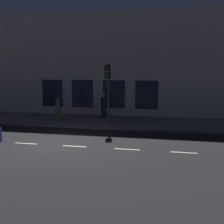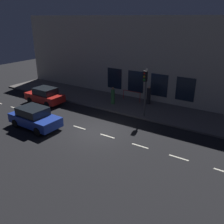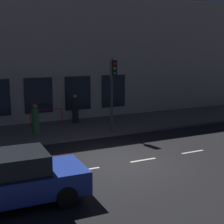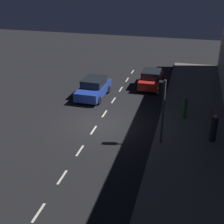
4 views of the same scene
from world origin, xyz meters
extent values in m
plane|color=black|center=(0.00, 0.00, 0.00)|extent=(60.00, 60.00, 0.00)
cube|color=#5B5654|center=(6.25, 0.00, 0.07)|extent=(4.50, 32.00, 0.15)
cube|color=beige|center=(8.80, 0.00, 4.02)|extent=(0.60, 32.00, 8.04)
cube|color=#192333|center=(8.47, -3.78, 1.82)|extent=(0.04, 1.71, 2.14)
cube|color=#192333|center=(8.47, -1.26, 1.82)|extent=(0.04, 1.71, 2.14)
cube|color=#192333|center=(8.47, 1.26, 1.82)|extent=(0.04, 1.71, 2.14)
cube|color=#192333|center=(8.47, 3.78, 1.82)|extent=(0.04, 1.71, 2.14)
cube|color=beige|center=(0.00, -6.20, 0.00)|extent=(0.12, 1.20, 0.01)
cube|color=beige|center=(0.00, -3.60, 0.00)|extent=(0.12, 1.20, 0.01)
cube|color=beige|center=(0.00, -1.00, 0.00)|extent=(0.12, 1.20, 0.01)
cube|color=beige|center=(0.00, 1.60, 0.00)|extent=(0.12, 1.20, 0.01)
cylinder|color=#424244|center=(4.47, -1.71, 2.13)|extent=(0.14, 0.14, 3.96)
cube|color=black|center=(4.27, -1.71, 3.59)|extent=(0.26, 0.32, 0.84)
sphere|color=red|center=(4.13, -1.71, 3.84)|extent=(0.15, 0.15, 0.15)
sphere|color=gold|center=(4.13, -1.71, 3.59)|extent=(0.15, 0.15, 0.15)
sphere|color=green|center=(4.13, -1.71, 3.34)|extent=(0.15, 0.15, 0.15)
cylinder|color=#336B38|center=(5.62, 2.15, 0.85)|extent=(0.52, 0.52, 1.40)
sphere|color=#936B4C|center=(5.62, 2.15, 1.67)|extent=(0.23, 0.23, 0.23)
cube|color=#936B4C|center=(5.54, 2.08, 1.67)|extent=(0.08, 0.08, 0.07)
cylinder|color=#232328|center=(7.46, -0.70, 0.91)|extent=(0.55, 0.55, 1.52)
sphere|color=tan|center=(7.46, -0.70, 1.78)|extent=(0.22, 0.22, 0.22)
cube|color=tan|center=(7.54, -0.77, 1.78)|extent=(0.07, 0.07, 0.06)
cylinder|color=red|center=(7.40, 0.17, 0.62)|extent=(0.05, 0.05, 0.95)
cylinder|color=red|center=(7.40, 2.02, 0.62)|extent=(0.05, 0.05, 0.95)
cylinder|color=red|center=(7.40, 1.10, 1.10)|extent=(0.05, 1.85, 0.05)
camera|label=1|loc=(-12.73, -5.49, 3.76)|focal=45.17mm
camera|label=2|loc=(-12.63, -9.58, 7.93)|focal=38.54mm
camera|label=3|loc=(-11.30, 5.94, 4.52)|focal=53.13mm
camera|label=4|loc=(5.72, -17.90, 9.66)|focal=49.34mm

